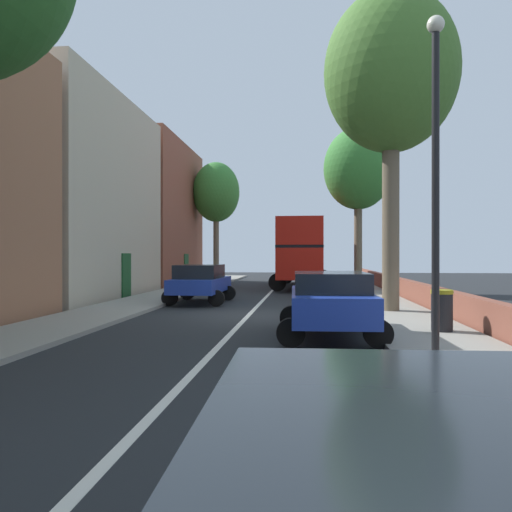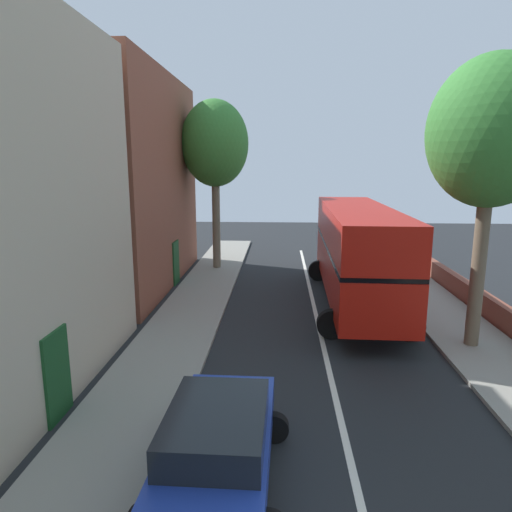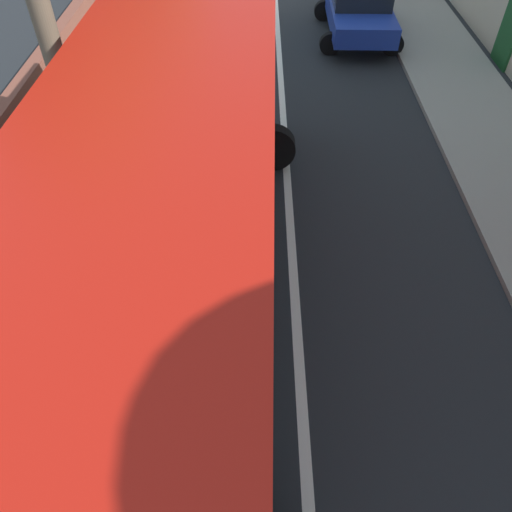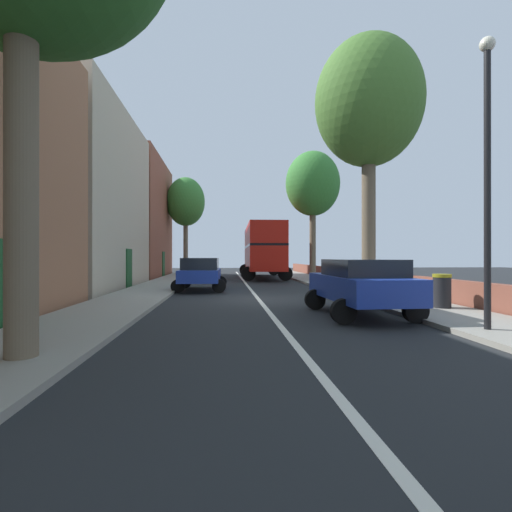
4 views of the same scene
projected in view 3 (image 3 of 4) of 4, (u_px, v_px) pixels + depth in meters
name	position (u px, v px, depth m)	size (l,w,h in m)	color
double_decker_bus	(179.00, 189.00, 6.62)	(3.75, 11.44, 4.06)	#B4170D
parked_car_blue_left_2	(359.00, 6.00, 15.45)	(2.59, 4.46, 1.62)	#1E389E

